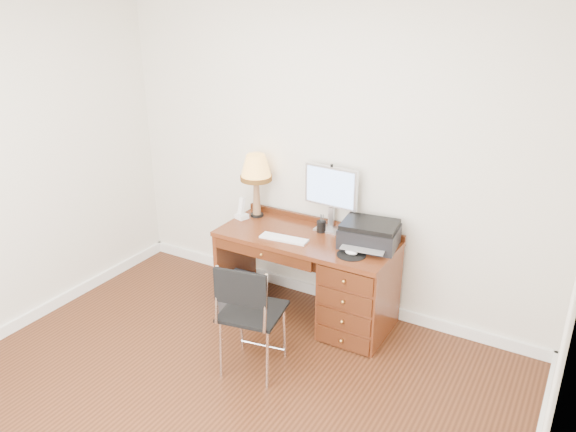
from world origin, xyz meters
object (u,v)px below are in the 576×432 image
Objects in this scene: printer at (369,234)px; leg_lamp at (256,171)px; desk at (340,281)px; equipment_box at (242,296)px; chair at (247,307)px; phone at (242,212)px; monitor at (331,190)px.

leg_lamp is (-1.12, 0.07, 0.32)m from printer.
equipment_box is at bearing -161.31° from desk.
leg_lamp is at bearing 108.66° from chair.
phone is at bearing 177.20° from desk.
equipment_box is at bearing -41.63° from phone.
leg_lamp is at bearing 168.66° from printer.
chair is (-0.51, -1.01, -0.30)m from printer.
equipment_box is (0.11, -0.44, -1.00)m from leg_lamp.
leg_lamp reaches higher than phone.
monitor is at bearing 75.00° from chair.
desk is 7.59× the size of phone.
monitor is 0.70m from leg_lamp.
leg_lamp is at bearing 70.34° from phone.
phone is (-1.01, 0.05, 0.40)m from desk.
leg_lamp is at bearing 101.86° from equipment_box.
chair is (0.61, -1.08, -0.62)m from leg_lamp.
phone reaches higher than equipment_box.
monitor is 0.85m from phone.
monitor reaches higher than desk.
phone is (-0.09, -0.12, -0.36)m from leg_lamp.
printer is at bearing 52.58° from chair.
printer reaches higher than desk.
printer is 0.54× the size of chair.
phone is (-1.20, -0.04, -0.04)m from printer.
monitor is 0.96× the size of leg_lamp.
desk is 2.61× the size of leg_lamp.
phone is at bearing -126.70° from leg_lamp.
monitor is at bearing 5.80° from leg_lamp.
monitor is 1.21m from equipment_box.
printer reaches higher than phone.
desk is 1.21m from leg_lamp.
chair reaches higher than equipment_box.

